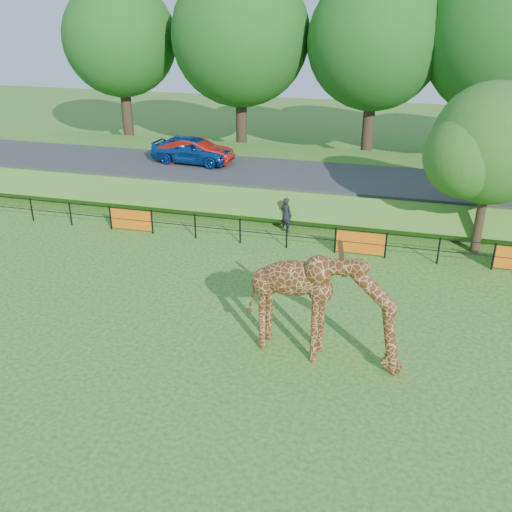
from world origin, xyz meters
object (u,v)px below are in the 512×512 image
at_px(visitor, 286,215).
at_px(tree_east, 495,148).
at_px(giraffe, 324,307).
at_px(car_red, 196,151).
at_px(car_blue, 192,149).

xyz_separation_m(visitor, tree_east, (8.01, -0.14, 3.50)).
distance_m(giraffe, tree_east, 10.63).
xyz_separation_m(car_red, tree_east, (13.91, -4.89, 2.22)).
distance_m(giraffe, car_blue, 16.60).
bearing_deg(car_red, giraffe, -146.29).
distance_m(giraffe, visitor, 9.68).
height_order(car_blue, car_red, car_blue).
bearing_deg(giraffe, car_blue, 132.22).
relative_size(car_blue, car_red, 1.10).
distance_m(giraffe, car_red, 16.52).
distance_m(car_blue, car_red, 0.24).
bearing_deg(visitor, giraffe, 132.95).
xyz_separation_m(giraffe, car_blue, (-9.13, 13.85, 0.50)).
xyz_separation_m(giraffe, visitor, (-3.02, 9.16, -0.87)).
relative_size(car_blue, visitor, 2.76).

